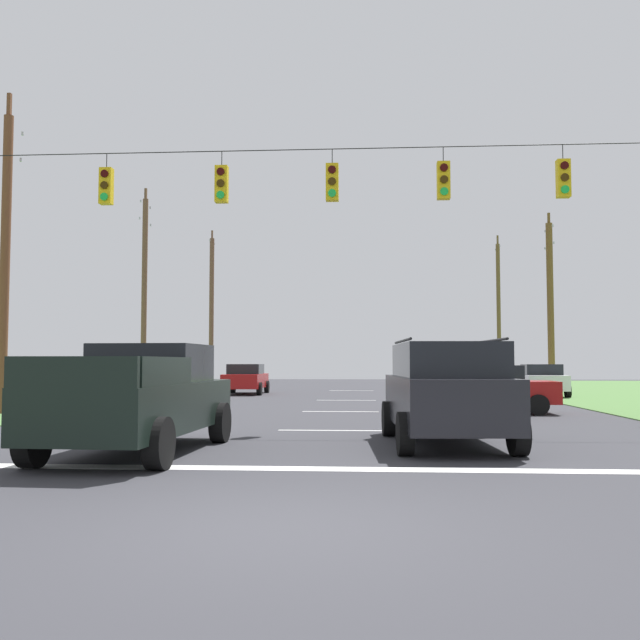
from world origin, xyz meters
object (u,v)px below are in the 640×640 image
utility_pole_far_left (5,254)px  distant_car_crossing_white (541,380)px  distant_car_oncoming (486,388)px  utility_pole_near_left (499,312)px  distant_car_far_parked (246,378)px  overhead_signal_span (330,254)px  pickup_truck (141,398)px  utility_pole_distant_right (144,290)px  utility_pole_distant_left (211,309)px  suv_black (446,391)px  utility_pole_far_right (550,304)px

utility_pole_far_left → distant_car_crossing_white: bearing=32.9°
distant_car_oncoming → utility_pole_near_left: 29.72m
distant_car_far_parked → utility_pole_far_left: 15.77m
distant_car_crossing_white → overhead_signal_span: bearing=-119.4°
pickup_truck → overhead_signal_span: bearing=58.7°
distant_car_far_parked → utility_pole_distant_right: utility_pole_distant_right is taller
distant_car_crossing_white → utility_pole_distant_left: utility_pole_distant_left is taller
distant_car_crossing_white → distant_car_oncoming: bearing=-111.8°
distant_car_crossing_white → distant_car_oncoming: 12.09m
distant_car_far_parked → utility_pole_distant_left: size_ratio=0.38×
distant_car_crossing_white → distant_car_far_parked: (-14.40, 1.60, 0.00)m
overhead_signal_span → distant_car_crossing_white: bearing=60.6°
utility_pole_distant_left → suv_black: bearing=-70.7°
utility_pole_near_left → utility_pole_distant_left: size_ratio=0.96×
distant_car_crossing_white → utility_pole_far_left: size_ratio=0.43×
overhead_signal_span → suv_black: overhead_signal_span is taller
distant_car_oncoming → distant_car_far_parked: bearing=127.7°
pickup_truck → utility_pole_distant_right: 24.24m
distant_car_far_parked → distant_car_crossing_white: bearing=-6.4°
suv_black → utility_pole_far_left: bearing=150.5°
distant_car_far_parked → overhead_signal_span: bearing=-73.8°
utility_pole_far_left → pickup_truck: bearing=-50.4°
overhead_signal_span → suv_black: bearing=-55.9°
overhead_signal_span → distant_car_oncoming: overhead_signal_span is taller
pickup_truck → utility_pole_distant_right: bearing=107.8°
suv_black → distant_car_crossing_white: 21.06m
distant_car_far_parked → utility_pole_near_left: utility_pole_near_left is taller
utility_pole_near_left → utility_pole_far_left: bearing=-124.7°
distant_car_oncoming → utility_pole_far_left: (-15.13, -1.45, 4.22)m
distant_car_far_parked → utility_pole_near_left: (15.75, 15.97, 4.49)m
utility_pole_distant_right → utility_pole_distant_left: (0.02, 15.62, 0.17)m
distant_car_crossing_white → utility_pole_distant_left: (-19.60, 16.83, 4.70)m
overhead_signal_span → distant_car_oncoming: 7.80m
distant_car_crossing_white → utility_pole_distant_left: size_ratio=0.39×
utility_pole_far_left → distant_car_oncoming: bearing=5.5°
suv_black → utility_pole_near_left: 38.62m
suv_black → utility_pole_far_left: (-12.88, 7.29, 3.95)m
pickup_truck → utility_pole_far_right: 28.22m
utility_pole_distant_left → utility_pole_far_left: bearing=-90.0°
pickup_truck → distant_car_oncoming: 12.91m
overhead_signal_span → utility_pole_far_right: (10.45, 19.32, 0.28)m
distant_car_oncoming → utility_pole_near_left: bearing=78.5°
utility_pole_far_right → utility_pole_distant_right: bearing=-175.1°
utility_pole_near_left → utility_pole_distant_right: utility_pole_near_left is taller
pickup_truck → utility_pole_near_left: utility_pole_near_left is taller
distant_car_far_parked → utility_pole_far_left: bearing=-110.1°
overhead_signal_span → utility_pole_distant_left: size_ratio=1.69×
distant_car_oncoming → overhead_signal_span: bearing=-132.6°
pickup_truck → utility_pole_distant_right: size_ratio=0.52×
distant_car_oncoming → utility_pole_far_right: 15.80m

